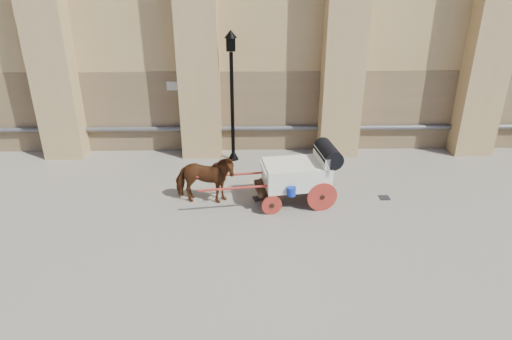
{
  "coord_description": "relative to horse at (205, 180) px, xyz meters",
  "views": [
    {
      "loc": [
        0.67,
        -12.16,
        6.63
      ],
      "look_at": [
        0.91,
        -0.17,
        1.07
      ],
      "focal_mm": 32.0,
      "sensor_mm": 36.0,
      "label": 1
    }
  ],
  "objects": [
    {
      "name": "drain_grate_far",
      "position": [
        5.43,
        0.18,
        -0.76
      ],
      "size": [
        0.33,
        0.33,
        0.01
      ],
      "primitive_type": "cube",
      "rotation": [
        0.0,
        0.0,
        0.03
      ],
      "color": "black",
      "rests_on": "ground"
    },
    {
      "name": "carriage",
      "position": [
        2.82,
        0.0,
        0.2
      ],
      "size": [
        4.2,
        1.64,
        1.79
      ],
      "rotation": [
        0.0,
        0.0,
        0.14
      ],
      "color": "black",
      "rests_on": "ground"
    },
    {
      "name": "horse",
      "position": [
        0.0,
        0.0,
        0.0
      ],
      "size": [
        1.87,
        0.95,
        1.53
      ],
      "primitive_type": "imported",
      "rotation": [
        0.0,
        0.0,
        1.5
      ],
      "color": "#592D12",
      "rests_on": "ground"
    },
    {
      "name": "drain_grate_near",
      "position": [
        1.59,
        0.21,
        -0.76
      ],
      "size": [
        0.4,
        0.4,
        0.01
      ],
      "primitive_type": "cube",
      "rotation": [
        0.0,
        0.0,
        0.29
      ],
      "color": "black",
      "rests_on": "ground"
    },
    {
      "name": "street_lamp",
      "position": [
        0.75,
        3.25,
        1.67
      ],
      "size": [
        0.43,
        0.43,
        4.56
      ],
      "color": "black",
      "rests_on": "ground"
    },
    {
      "name": "ground",
      "position": [
        0.6,
        0.15,
        -0.77
      ],
      "size": [
        90.0,
        90.0,
        0.0
      ],
      "primitive_type": "plane",
      "color": "slate",
      "rests_on": "ground"
    }
  ]
}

